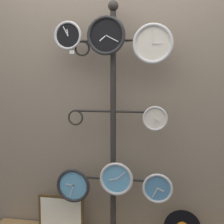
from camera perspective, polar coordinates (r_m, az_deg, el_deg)
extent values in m
cube|color=gray|center=(2.72, 0.85, 6.04)|extent=(4.40, 0.04, 2.80)
cylinder|color=#282623|center=(2.60, 0.21, -3.25)|extent=(0.05, 0.05, 1.92)
sphere|color=#282623|center=(2.63, 0.22, 18.83)|extent=(0.09, 0.09, 0.09)
cylinder|color=#282623|center=(2.61, -2.67, 12.84)|extent=(0.26, 0.02, 0.02)
torus|color=#282623|center=(2.64, -5.47, 11.50)|extent=(0.13, 0.02, 0.13)
cylinder|color=#282623|center=(2.56, 3.16, 12.97)|extent=(0.26, 0.02, 0.02)
torus|color=#282623|center=(2.54, 6.13, 11.70)|extent=(0.13, 0.02, 0.13)
cylinder|color=#282623|center=(2.62, -3.30, 0.18)|extent=(0.33, 0.02, 0.02)
torus|color=#282623|center=(2.67, -6.69, -1.02)|extent=(0.14, 0.02, 0.14)
cylinder|color=#282623|center=(2.55, 3.81, 0.04)|extent=(0.33, 0.02, 0.02)
torus|color=#282623|center=(2.55, 7.45, -1.37)|extent=(0.14, 0.02, 0.14)
cylinder|color=#282623|center=(2.73, -3.06, -11.92)|extent=(0.31, 0.02, 0.02)
torus|color=#282623|center=(2.79, -6.23, -12.71)|extent=(0.12, 0.02, 0.12)
cylinder|color=#282623|center=(2.68, 3.55, -12.31)|extent=(0.31, 0.02, 0.02)
torus|color=#282623|center=(2.68, 6.93, -13.52)|extent=(0.12, 0.02, 0.12)
cylinder|color=black|center=(2.61, -7.98, 13.65)|extent=(0.21, 0.02, 0.21)
torus|color=silver|center=(2.60, -8.10, 13.69)|extent=(0.23, 0.02, 0.23)
cylinder|color=silver|center=(2.60, -8.09, 13.69)|extent=(0.01, 0.01, 0.01)
cube|color=silver|center=(2.60, -8.18, 14.23)|extent=(0.02, 0.00, 0.05)
cube|color=silver|center=(2.61, -8.52, 14.46)|extent=(0.04, 0.00, 0.08)
cylinder|color=black|center=(2.51, -1.02, 13.79)|extent=(0.28, 0.02, 0.28)
torus|color=#262628|center=(2.50, -1.10, 13.84)|extent=(0.31, 0.03, 0.31)
cylinder|color=#262628|center=(2.50, -1.09, 13.83)|extent=(0.02, 0.01, 0.02)
cube|color=silver|center=(2.50, -1.71, 13.34)|extent=(0.06, 0.00, 0.05)
cube|color=silver|center=(2.48, 0.02, 13.29)|extent=(0.10, 0.00, 0.06)
cylinder|color=silver|center=(2.47, 7.51, 12.26)|extent=(0.28, 0.02, 0.28)
torus|color=silver|center=(2.45, 7.48, 12.30)|extent=(0.31, 0.03, 0.31)
cylinder|color=silver|center=(2.45, 7.49, 12.30)|extent=(0.02, 0.01, 0.02)
cube|color=silver|center=(2.45, 8.30, 12.32)|extent=(0.07, 0.00, 0.01)
cube|color=silver|center=(2.46, 7.45, 13.59)|extent=(0.01, 0.00, 0.11)
cylinder|color=silver|center=(2.44, 7.91, -1.16)|extent=(0.18, 0.02, 0.18)
torus|color=silver|center=(2.42, 7.89, -1.20)|extent=(0.19, 0.02, 0.19)
cylinder|color=silver|center=(2.42, 7.89, -1.21)|extent=(0.01, 0.01, 0.01)
cube|color=silver|center=(2.42, 8.31, -1.49)|extent=(0.04, 0.00, 0.03)
cube|color=silver|center=(2.43, 7.79, -2.01)|extent=(0.01, 0.00, 0.07)
cylinder|color=#60A8DB|center=(2.70, -7.02, -13.13)|extent=(0.26, 0.02, 0.26)
torus|color=#262628|center=(2.69, -7.13, -13.24)|extent=(0.29, 0.03, 0.29)
cylinder|color=#262628|center=(2.69, -7.13, -13.23)|extent=(0.02, 0.01, 0.02)
cube|color=silver|center=(2.69, -7.77, -13.05)|extent=(0.06, 0.00, 0.02)
cube|color=silver|center=(2.70, -7.42, -14.19)|extent=(0.04, 0.00, 0.10)
cylinder|color=#60A8DB|center=(2.58, 0.84, -12.06)|extent=(0.25, 0.02, 0.25)
torus|color=silver|center=(2.57, 0.78, -12.16)|extent=(0.27, 0.02, 0.27)
cylinder|color=silver|center=(2.57, 0.78, -12.16)|extent=(0.01, 0.01, 0.01)
cube|color=silver|center=(2.58, 0.12, -12.26)|extent=(0.06, 0.00, 0.02)
cube|color=silver|center=(2.55, 1.63, -11.57)|extent=(0.08, 0.00, 0.07)
cylinder|color=#4C84B2|center=(2.58, 8.34, -13.57)|extent=(0.22, 0.02, 0.22)
torus|color=silver|center=(2.57, 8.33, -13.68)|extent=(0.24, 0.02, 0.24)
cylinder|color=silver|center=(2.57, 8.33, -13.68)|extent=(0.01, 0.01, 0.01)
cube|color=silver|center=(2.57, 8.89, -13.90)|extent=(0.05, 0.00, 0.03)
cube|color=silver|center=(2.58, 7.85, -14.48)|extent=(0.05, 0.00, 0.08)
cube|color=#4C381E|center=(2.93, -9.29, -17.78)|extent=(0.42, 0.02, 0.32)
cube|color=white|center=(2.92, -9.37, -17.87)|extent=(0.37, 0.00, 0.27)
cube|color=white|center=(2.58, -7.34, 10.83)|extent=(0.04, 0.00, 0.03)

